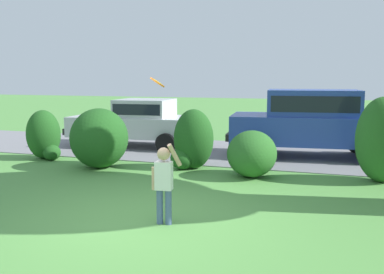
{
  "coord_description": "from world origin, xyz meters",
  "views": [
    {
      "loc": [
        2.89,
        -6.16,
        2.28
      ],
      "look_at": [
        0.21,
        1.92,
        1.1
      ],
      "focal_mm": 40.76,
      "sensor_mm": 36.0,
      "label": 1
    }
  ],
  "objects_px": {
    "child_thrower": "(164,179)",
    "parked_sedan": "(139,121)",
    "parked_suv": "(312,120)",
    "frisbee": "(157,82)"
  },
  "relations": [
    {
      "from": "child_thrower",
      "to": "parked_sedan",
      "type": "bearing_deg",
      "value": 118.07
    },
    {
      "from": "parked_sedan",
      "to": "parked_suv",
      "type": "relative_size",
      "value": 0.93
    },
    {
      "from": "parked_suv",
      "to": "child_thrower",
      "type": "height_order",
      "value": "parked_suv"
    },
    {
      "from": "frisbee",
      "to": "parked_suv",
      "type": "bearing_deg",
      "value": 69.87
    },
    {
      "from": "frisbee",
      "to": "parked_sedan",
      "type": "bearing_deg",
      "value": 117.9
    },
    {
      "from": "parked_suv",
      "to": "frisbee",
      "type": "height_order",
      "value": "frisbee"
    },
    {
      "from": "parked_suv",
      "to": "child_thrower",
      "type": "distance_m",
      "value": 6.88
    },
    {
      "from": "parked_sedan",
      "to": "child_thrower",
      "type": "xyz_separation_m",
      "value": [
        3.63,
        -6.81,
        -0.13
      ]
    },
    {
      "from": "child_thrower",
      "to": "frisbee",
      "type": "relative_size",
      "value": 4.6
    },
    {
      "from": "parked_sedan",
      "to": "child_thrower",
      "type": "distance_m",
      "value": 7.72
    }
  ]
}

